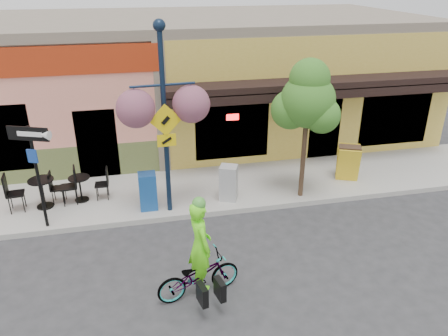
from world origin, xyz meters
The scene contains 14 objects.
ground centered at (0.00, 0.00, 0.00)m, with size 90.00×90.00×0.00m, color #2D2D30.
sidewalk centered at (0.00, 2.00, 0.07)m, with size 24.00×3.00×0.15m, color #9E9B93.
curb centered at (0.00, 0.55, 0.07)m, with size 24.00×0.12×0.15m, color #A8A59E.
building centered at (0.00, 7.50, 2.25)m, with size 18.20×8.20×4.50m, color #ED8C75, non-canonical shape.
bicycle centered at (-0.88, -2.45, 0.45)m, with size 0.60×1.73×0.91m, color maroon.
cyclist_rider centered at (-0.83, -2.45, 0.93)m, with size 0.68×0.45×1.87m, color #69FF1A.
lamp_post centered at (-1.12, 0.86, 2.60)m, with size 1.57×0.63×4.91m, color #101F34, non-canonical shape.
one_way_sign centered at (-4.22, 0.71, 1.48)m, with size 1.02×0.22×2.65m, color black, non-canonical shape.
cafe_set_left centered at (-4.42, 1.75, 0.68)m, with size 1.78×0.89×1.07m, color black, non-canonical shape.
cafe_set_right centered at (-3.47, 1.91, 0.61)m, with size 1.54×0.77×0.93m, color black, non-canonical shape.
newspaper_box_blue centered at (-1.66, 1.06, 0.66)m, with size 0.46×0.41×1.03m, color #184A91, non-canonical shape.
newspaper_box_grey centered at (0.55, 1.11, 0.65)m, with size 0.47×0.43×1.01m, color #A4A4A4, non-canonical shape.
street_tree centered at (2.62, 0.89, 2.11)m, with size 1.53×1.53×3.93m, color #3D7A26, non-canonical shape.
sandwich_board centered at (4.31, 1.39, 0.69)m, with size 0.65×0.48×1.09m, color gold, non-canonical shape.
Camera 1 is at (-1.90, -9.44, 6.03)m, focal length 35.00 mm.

